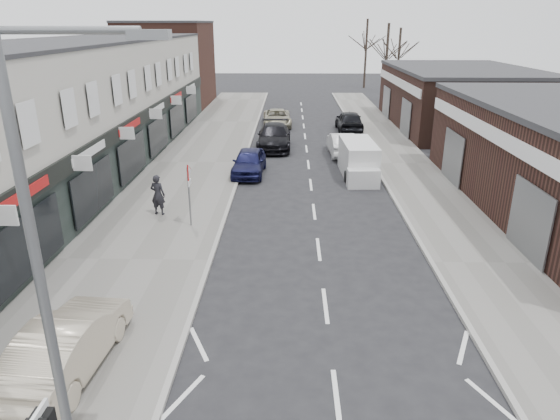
# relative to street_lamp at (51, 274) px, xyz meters

# --- Properties ---
(pavement_left) EXTENTS (5.50, 64.00, 0.12)m
(pavement_left) POSITION_rel_street_lamp_xyz_m (-2.22, 22.80, -4.56)
(pavement_left) COLOR slate
(pavement_left) RESTS_ON ground
(pavement_right) EXTENTS (3.50, 64.00, 0.12)m
(pavement_right) POSITION_rel_street_lamp_xyz_m (10.28, 22.80, -4.56)
(pavement_right) COLOR slate
(pavement_right) RESTS_ON ground
(shop_terrace_left) EXTENTS (8.00, 41.00, 7.10)m
(shop_terrace_left) POSITION_rel_street_lamp_xyz_m (-8.97, 20.30, -1.07)
(shop_terrace_left) COLOR #BAB6AA
(shop_terrace_left) RESTS_ON ground
(brick_block_far) EXTENTS (8.00, 10.00, 8.00)m
(brick_block_far) POSITION_rel_street_lamp_xyz_m (-8.97, 45.80, -0.62)
(brick_block_far) COLOR #45251D
(brick_block_far) RESTS_ON ground
(right_unit_far) EXTENTS (10.00, 16.00, 4.50)m
(right_unit_far) POSITION_rel_street_lamp_xyz_m (17.03, 34.80, -2.37)
(right_unit_far) COLOR #331D17
(right_unit_far) RESTS_ON ground
(tree_far_a) EXTENTS (3.60, 3.60, 8.00)m
(tree_far_a) POSITION_rel_street_lamp_xyz_m (13.53, 48.80, -4.62)
(tree_far_a) COLOR #382D26
(tree_far_a) RESTS_ON ground
(tree_far_b) EXTENTS (3.60, 3.60, 7.50)m
(tree_far_b) POSITION_rel_street_lamp_xyz_m (16.03, 54.80, -4.62)
(tree_far_b) COLOR #382D26
(tree_far_b) RESTS_ON ground
(tree_far_c) EXTENTS (3.60, 3.60, 8.50)m
(tree_far_c) POSITION_rel_street_lamp_xyz_m (13.03, 60.80, -4.62)
(tree_far_c) COLOR #382D26
(tree_far_c) RESTS_ON ground
(street_lamp) EXTENTS (2.23, 0.22, 8.00)m
(street_lamp) POSITION_rel_street_lamp_xyz_m (0.00, 0.00, 0.00)
(street_lamp) COLOR slate
(street_lamp) RESTS_ON pavement_left
(warning_sign) EXTENTS (0.12, 0.80, 2.70)m
(warning_sign) POSITION_rel_street_lamp_xyz_m (-0.63, 12.80, -2.42)
(warning_sign) COLOR slate
(warning_sign) RESTS_ON pavement_left
(white_van) EXTENTS (1.85, 4.88, 1.88)m
(white_van) POSITION_rel_street_lamp_xyz_m (7.20, 20.57, -3.73)
(white_van) COLOR silver
(white_van) RESTS_ON ground
(sedan_on_pavement) EXTENTS (1.81, 4.41, 1.42)m
(sedan_on_pavement) POSITION_rel_street_lamp_xyz_m (-1.84, 3.59, -3.79)
(sedan_on_pavement) COLOR beige
(sedan_on_pavement) RESTS_ON pavement_left
(pedestrian) EXTENTS (0.74, 0.57, 1.80)m
(pedestrian) POSITION_rel_street_lamp_xyz_m (-2.30, 14.04, -3.60)
(pedestrian) COLOR black
(pedestrian) RESTS_ON pavement_left
(parked_car_left_a) EXTENTS (1.87, 4.28, 1.43)m
(parked_car_left_a) POSITION_rel_street_lamp_xyz_m (1.13, 20.67, -3.90)
(parked_car_left_a) COLOR #12143A
(parked_car_left_a) RESTS_ON ground
(parked_car_left_b) EXTENTS (2.23, 5.45, 1.58)m
(parked_car_left_b) POSITION_rel_street_lamp_xyz_m (2.33, 27.00, -3.83)
(parked_car_left_b) COLOR black
(parked_car_left_b) RESTS_ON ground
(parked_car_left_c) EXTENTS (2.49, 4.94, 1.34)m
(parked_car_left_c) POSITION_rel_street_lamp_xyz_m (2.33, 34.72, -3.95)
(parked_car_left_c) COLOR #9F997F
(parked_car_left_c) RESTS_ON ground
(parked_car_right_a) EXTENTS (1.66, 4.36, 1.42)m
(parked_car_right_a) POSITION_rel_street_lamp_xyz_m (6.73, 25.26, -3.91)
(parked_car_right_a) COLOR silver
(parked_car_right_a) RESTS_ON ground
(parked_car_right_b) EXTENTS (1.92, 4.75, 1.62)m
(parked_car_right_b) POSITION_rel_street_lamp_xyz_m (8.03, 32.71, -3.81)
(parked_car_right_b) COLOR black
(parked_car_right_b) RESTS_ON ground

